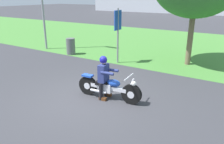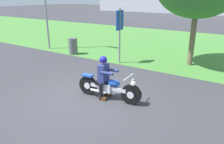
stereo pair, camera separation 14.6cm
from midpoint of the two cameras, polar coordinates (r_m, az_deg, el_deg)
ground at (r=7.25m, az=-6.14°, el=-6.92°), size 120.00×120.00×0.00m
grass_verge at (r=15.72m, az=17.20°, el=6.61°), size 60.00×12.00×0.01m
motorcycle_lead at (r=7.08m, az=-0.26°, el=-3.98°), size 2.19×0.66×0.88m
rider_lead at (r=7.00m, az=-1.47°, el=-0.52°), size 0.57×0.49×1.40m
trash_can at (r=12.75m, az=-9.57°, el=6.52°), size 0.49×0.49×0.90m
sign_banner at (r=10.67m, az=2.37°, el=11.29°), size 0.08×0.60×2.60m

